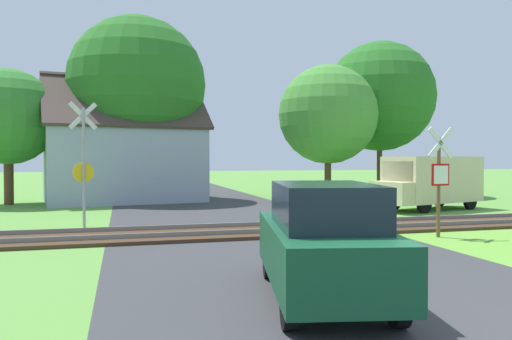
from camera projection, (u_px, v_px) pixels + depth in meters
ground_plane at (378, 309)px, 7.11m from camera, size 160.00×160.00×0.00m
road_asphalt at (323, 277)px, 9.04m from camera, size 7.86×80.00×0.01m
rail_track at (248, 231)px, 14.40m from camera, size 60.00×2.60×0.22m
stop_sign_near at (439, 176)px, 13.57m from camera, size 0.87×0.19×3.02m
crossing_sign_far at (84, 160)px, 15.55m from camera, size 0.85×0.27×3.93m
house at (123, 160)px, 25.50m from camera, size 8.66×7.32×6.34m
tree_left at (8, 117)px, 23.15m from camera, size 4.45×4.45×6.33m
tree_far at (380, 97)px, 29.61m from camera, size 6.48×6.48×9.08m
tree_right at (328, 115)px, 26.91m from camera, size 5.34×5.34×7.21m
tree_center at (137, 86)px, 25.66m from camera, size 7.06×7.06×9.46m
mail_truck at (430, 180)px, 20.94m from camera, size 5.22×3.14×2.24m
parked_car at (323, 241)px, 7.60m from camera, size 2.39×4.24×1.78m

